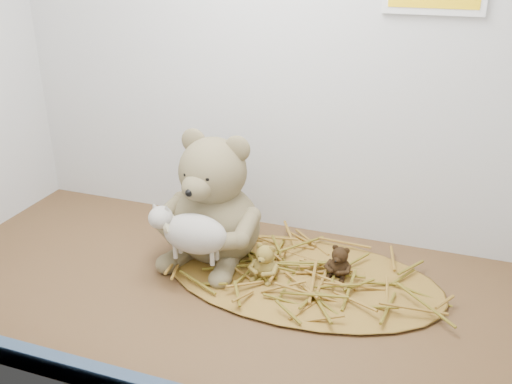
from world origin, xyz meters
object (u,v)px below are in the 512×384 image
at_px(mini_teddy_tan, 265,260).
at_px(mini_teddy_brown, 340,260).
at_px(toy_lamb, 195,234).
at_px(main_teddy, 215,198).

distance_m(mini_teddy_tan, mini_teddy_brown, 0.14).
relative_size(toy_lamb, mini_teddy_tan, 2.29).
relative_size(main_teddy, mini_teddy_brown, 4.18).
height_order(main_teddy, mini_teddy_tan, main_teddy).
height_order(mini_teddy_tan, mini_teddy_brown, mini_teddy_tan).
xyz_separation_m(toy_lamb, mini_teddy_tan, (0.12, 0.05, -0.06)).
height_order(main_teddy, mini_teddy_brown, main_teddy).
bearing_deg(main_teddy, toy_lamb, -82.80).
bearing_deg(toy_lamb, mini_teddy_tan, 20.00).
height_order(main_teddy, toy_lamb, main_teddy).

